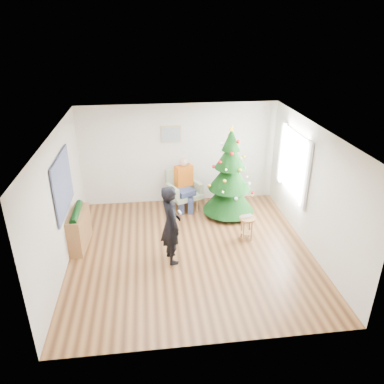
{
  "coord_description": "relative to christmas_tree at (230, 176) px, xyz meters",
  "views": [
    {
      "loc": [
        -0.79,
        -6.58,
        4.47
      ],
      "look_at": [
        0.1,
        0.6,
        1.1
      ],
      "focal_mm": 35.0,
      "sensor_mm": 36.0,
      "label": 1
    }
  ],
  "objects": [
    {
      "name": "framed_picture",
      "position": [
        -1.33,
        0.92,
        0.82
      ],
      "size": [
        0.52,
        0.05,
        0.42
      ],
      "color": "tan",
      "rests_on": "wall_back"
    },
    {
      "name": "game_controller",
      "position": [
        -1.38,
        -1.82,
        0.06
      ],
      "size": [
        0.07,
        0.13,
        0.04
      ],
      "primitive_type": "cube",
      "rotation": [
        0.0,
        0.0,
        0.23
      ],
      "color": "white",
      "rests_on": "standing_man"
    },
    {
      "name": "wall_back",
      "position": [
        -1.13,
        0.95,
        0.27
      ],
      "size": [
        5.0,
        0.0,
        5.0
      ],
      "primitive_type": "plane",
      "rotation": [
        1.57,
        0.0,
        0.0
      ],
      "color": "silver",
      "rests_on": "floor"
    },
    {
      "name": "stool",
      "position": [
        0.15,
        -1.21,
        -0.75
      ],
      "size": [
        0.36,
        0.36,
        0.54
      ],
      "rotation": [
        0.0,
        0.0,
        -0.01
      ],
      "color": "brown",
      "rests_on": "floor"
    },
    {
      "name": "curtains",
      "position": [
        1.31,
        -0.55,
        0.47
      ],
      "size": [
        0.05,
        1.75,
        1.5
      ],
      "color": "white",
      "rests_on": "wall_right"
    },
    {
      "name": "floor",
      "position": [
        -1.13,
        -1.55,
        -1.03
      ],
      "size": [
        5.0,
        5.0,
        0.0
      ],
      "primitive_type": "plane",
      "color": "brown",
      "rests_on": "ground"
    },
    {
      "name": "christmas_tree",
      "position": [
        0.0,
        0.0,
        0.0
      ],
      "size": [
        1.27,
        1.27,
        2.29
      ],
      "rotation": [
        0.0,
        0.0,
        0.19
      ],
      "color": "#3F2816",
      "rests_on": "floor"
    },
    {
      "name": "garland",
      "position": [
        -3.46,
        -1.04,
        -0.21
      ],
      "size": [
        0.14,
        0.9,
        0.14
      ],
      "primitive_type": "cylinder",
      "rotation": [
        1.57,
        0.0,
        0.0
      ],
      "color": "black",
      "rests_on": "console"
    },
    {
      "name": "wall_right",
      "position": [
        1.37,
        -1.55,
        0.27
      ],
      "size": [
        0.0,
        5.0,
        5.0
      ],
      "primitive_type": "plane",
      "rotation": [
        1.57,
        0.0,
        -1.57
      ],
      "color": "silver",
      "rests_on": "floor"
    },
    {
      "name": "armchair",
      "position": [
        -1.07,
        0.51,
        -0.65
      ],
      "size": [
        0.96,
        0.94,
        1.02
      ],
      "rotation": [
        0.0,
        0.0,
        0.39
      ],
      "color": "gray",
      "rests_on": "floor"
    },
    {
      "name": "ceiling",
      "position": [
        -1.13,
        -1.55,
        1.57
      ],
      "size": [
        5.0,
        5.0,
        0.0
      ],
      "primitive_type": "plane",
      "rotation": [
        3.14,
        0.0,
        0.0
      ],
      "color": "white",
      "rests_on": "wall_back"
    },
    {
      "name": "tapestry",
      "position": [
        -3.59,
        -1.25,
        0.52
      ],
      "size": [
        0.03,
        1.5,
        1.15
      ],
      "primitive_type": "cube",
      "color": "black",
      "rests_on": "wall_left"
    },
    {
      "name": "laptop",
      "position": [
        0.15,
        -1.21,
        -0.48
      ],
      "size": [
        0.34,
        0.28,
        0.02
      ],
      "primitive_type": "imported",
      "rotation": [
        0.0,
        0.0,
        0.34
      ],
      "color": "silver",
      "rests_on": "stool"
    },
    {
      "name": "console",
      "position": [
        -3.46,
        -1.04,
        -0.63
      ],
      "size": [
        0.38,
        1.02,
        0.8
      ],
      "primitive_type": "cube",
      "rotation": [
        0.0,
        0.0,
        -0.08
      ],
      "color": "brown",
      "rests_on": "floor"
    },
    {
      "name": "window_panel",
      "position": [
        1.34,
        -0.55,
        0.47
      ],
      "size": [
        0.04,
        1.3,
        1.4
      ],
      "primitive_type": "cube",
      "color": "white",
      "rests_on": "wall_right"
    },
    {
      "name": "wall_front",
      "position": [
        -1.13,
        -4.05,
        0.27
      ],
      "size": [
        5.0,
        0.0,
        5.0
      ],
      "primitive_type": "plane",
      "rotation": [
        -1.57,
        0.0,
        0.0
      ],
      "color": "silver",
      "rests_on": "floor"
    },
    {
      "name": "wall_left",
      "position": [
        -3.63,
        -1.55,
        0.27
      ],
      "size": [
        0.0,
        5.0,
        5.0
      ],
      "primitive_type": "plane",
      "rotation": [
        1.57,
        0.0,
        1.57
      ],
      "color": "silver",
      "rests_on": "floor"
    },
    {
      "name": "seated_person",
      "position": [
        -1.05,
        0.46,
        -0.34
      ],
      "size": [
        0.55,
        0.71,
        1.33
      ],
      "rotation": [
        0.0,
        0.0,
        0.39
      ],
      "color": "navy",
      "rests_on": "armchair"
    },
    {
      "name": "standing_man",
      "position": [
        -1.55,
        -1.79,
        -0.21
      ],
      "size": [
        0.52,
        0.67,
        1.64
      ],
      "primitive_type": "imported",
      "rotation": [
        0.0,
        0.0,
        1.81
      ],
      "color": "black",
      "rests_on": "floor"
    }
  ]
}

